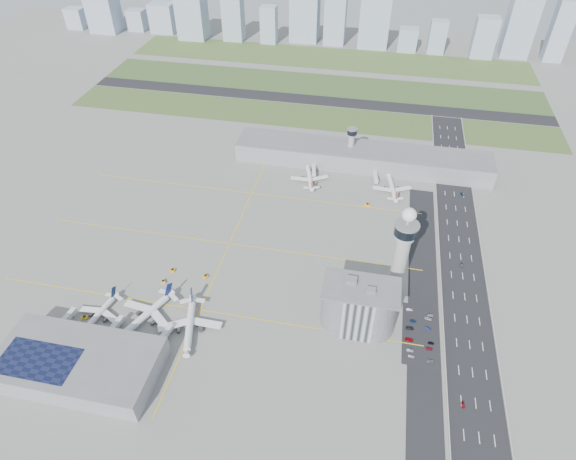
% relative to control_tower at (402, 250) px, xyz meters
% --- Properties ---
extents(ground, '(1000.00, 1000.00, 0.00)m').
position_rel_control_tower_xyz_m(ground, '(-72.00, -8.00, -35.04)').
color(ground, gray).
extents(grass_strip_0, '(480.00, 50.00, 0.08)m').
position_rel_control_tower_xyz_m(grass_strip_0, '(-92.00, 217.00, -35.00)').
color(grass_strip_0, '#3F5227').
rests_on(grass_strip_0, ground).
extents(grass_strip_1, '(480.00, 60.00, 0.08)m').
position_rel_control_tower_xyz_m(grass_strip_1, '(-92.00, 292.00, -35.00)').
color(grass_strip_1, '#3C5428').
rests_on(grass_strip_1, ground).
extents(grass_strip_2, '(480.00, 70.00, 0.08)m').
position_rel_control_tower_xyz_m(grass_strip_2, '(-92.00, 372.00, -35.00)').
color(grass_strip_2, '#475E2C').
rests_on(grass_strip_2, ground).
extents(runway, '(480.00, 22.00, 0.10)m').
position_rel_control_tower_xyz_m(runway, '(-92.00, 254.00, -34.98)').
color(runway, black).
rests_on(runway, ground).
extents(highway, '(28.00, 500.00, 0.10)m').
position_rel_control_tower_xyz_m(highway, '(43.00, -8.00, -34.99)').
color(highway, black).
rests_on(highway, ground).
extents(barrier_left, '(0.60, 500.00, 1.20)m').
position_rel_control_tower_xyz_m(barrier_left, '(29.00, -8.00, -34.44)').
color(barrier_left, '#9E9E99').
rests_on(barrier_left, ground).
extents(barrier_right, '(0.60, 500.00, 1.20)m').
position_rel_control_tower_xyz_m(barrier_right, '(57.00, -8.00, -34.44)').
color(barrier_right, '#9E9E99').
rests_on(barrier_right, ground).
extents(landside_road, '(18.00, 260.00, 0.08)m').
position_rel_control_tower_xyz_m(landside_road, '(18.00, -18.00, -35.00)').
color(landside_road, black).
rests_on(landside_road, ground).
extents(parking_lot, '(20.00, 44.00, 0.10)m').
position_rel_control_tower_xyz_m(parking_lot, '(16.00, -30.00, -34.99)').
color(parking_lot, black).
rests_on(parking_lot, ground).
extents(taxiway_line_h_0, '(260.00, 0.60, 0.01)m').
position_rel_control_tower_xyz_m(taxiway_line_h_0, '(-112.00, -38.00, -35.04)').
color(taxiway_line_h_0, yellow).
rests_on(taxiway_line_h_0, ground).
extents(taxiway_line_h_1, '(260.00, 0.60, 0.01)m').
position_rel_control_tower_xyz_m(taxiway_line_h_1, '(-112.00, 22.00, -35.04)').
color(taxiway_line_h_1, yellow).
rests_on(taxiway_line_h_1, ground).
extents(taxiway_line_h_2, '(260.00, 0.60, 0.01)m').
position_rel_control_tower_xyz_m(taxiway_line_h_2, '(-112.00, 82.00, -35.04)').
color(taxiway_line_h_2, yellow).
rests_on(taxiway_line_h_2, ground).
extents(taxiway_line_v, '(0.60, 260.00, 0.01)m').
position_rel_control_tower_xyz_m(taxiway_line_v, '(-112.00, 22.00, -35.04)').
color(taxiway_line_v, yellow).
rests_on(taxiway_line_v, ground).
extents(control_tower, '(14.00, 14.00, 64.50)m').
position_rel_control_tower_xyz_m(control_tower, '(0.00, 0.00, 0.00)').
color(control_tower, '#ADAAA5').
rests_on(control_tower, ground).
extents(secondary_tower, '(8.60, 8.60, 31.90)m').
position_rel_control_tower_xyz_m(secondary_tower, '(-42.00, 142.00, -16.24)').
color(secondary_tower, '#ADAAA5').
rests_on(secondary_tower, ground).
extents(admin_building, '(42.00, 24.00, 33.50)m').
position_rel_control_tower_xyz_m(admin_building, '(-20.01, -30.00, -19.74)').
color(admin_building, '#B2B2B7').
rests_on(admin_building, ground).
extents(terminal_pier, '(210.00, 32.00, 15.80)m').
position_rel_control_tower_xyz_m(terminal_pier, '(-32.00, 140.00, -27.14)').
color(terminal_pier, gray).
rests_on(terminal_pier, ground).
extents(near_terminal, '(84.00, 42.00, 13.00)m').
position_rel_control_tower_xyz_m(near_terminal, '(-160.07, -90.02, -28.62)').
color(near_terminal, gray).
rests_on(near_terminal, ground).
extents(airplane_near_a, '(35.49, 39.66, 9.75)m').
position_rel_control_tower_xyz_m(airplane_near_a, '(-168.09, -55.16, -30.17)').
color(airplane_near_a, white).
rests_on(airplane_near_a, ground).
extents(airplane_near_b, '(49.70, 53.04, 11.85)m').
position_rel_control_tower_xyz_m(airplane_near_b, '(-140.22, -49.91, -29.12)').
color(airplane_near_b, white).
rests_on(airplane_near_b, ground).
extents(airplane_near_c, '(47.02, 51.62, 12.18)m').
position_rel_control_tower_xyz_m(airplane_near_c, '(-112.78, -52.94, -28.95)').
color(airplane_near_c, white).
rests_on(airplane_near_c, ground).
extents(airplane_far_a, '(39.62, 43.47, 10.24)m').
position_rel_control_tower_xyz_m(airplane_far_a, '(-70.89, 109.21, -29.92)').
color(airplane_far_a, white).
rests_on(airplane_far_a, ground).
extents(airplane_far_b, '(37.61, 41.91, 10.23)m').
position_rel_control_tower_xyz_m(airplane_far_b, '(-5.08, 107.82, -29.93)').
color(airplane_far_b, white).
rests_on(airplane_far_b, ground).
extents(jet_bridge_near_0, '(5.39, 14.31, 5.70)m').
position_rel_control_tower_xyz_m(jet_bridge_near_0, '(-185.00, -69.00, -32.19)').
color(jet_bridge_near_0, silver).
rests_on(jet_bridge_near_0, ground).
extents(jet_bridge_near_1, '(5.39, 14.31, 5.70)m').
position_rel_control_tower_xyz_m(jet_bridge_near_1, '(-155.00, -69.00, -32.19)').
color(jet_bridge_near_1, silver).
rests_on(jet_bridge_near_1, ground).
extents(jet_bridge_near_2, '(5.39, 14.31, 5.70)m').
position_rel_control_tower_xyz_m(jet_bridge_near_2, '(-125.00, -69.00, -32.19)').
color(jet_bridge_near_2, silver).
rests_on(jet_bridge_near_2, ground).
extents(jet_bridge_far_0, '(5.39, 14.31, 5.70)m').
position_rel_control_tower_xyz_m(jet_bridge_far_0, '(-70.00, 124.00, -32.19)').
color(jet_bridge_far_0, silver).
rests_on(jet_bridge_far_0, ground).
extents(jet_bridge_far_1, '(5.39, 14.31, 5.70)m').
position_rel_control_tower_xyz_m(jet_bridge_far_1, '(-20.00, 124.00, -32.19)').
color(jet_bridge_far_1, silver).
rests_on(jet_bridge_far_1, ground).
extents(tug_0, '(4.08, 3.32, 2.06)m').
position_rel_control_tower_xyz_m(tug_0, '(-176.04, -57.53, -34.01)').
color(tug_0, gold).
rests_on(tug_0, ground).
extents(tug_1, '(3.65, 4.01, 1.93)m').
position_rel_control_tower_xyz_m(tug_1, '(-142.34, -21.29, -34.08)').
color(tug_1, gold).
rests_on(tug_1, ground).
extents(tug_2, '(3.17, 2.23, 1.81)m').
position_rel_control_tower_xyz_m(tug_2, '(-140.39, -10.76, -34.14)').
color(tug_2, orange).
rests_on(tug_2, ground).
extents(tug_3, '(3.89, 3.49, 1.87)m').
position_rel_control_tower_xyz_m(tug_3, '(-117.74, -11.62, -34.10)').
color(tug_3, orange).
rests_on(tug_3, ground).
extents(tug_4, '(2.80, 3.44, 1.74)m').
position_rel_control_tower_xyz_m(tug_4, '(-66.51, 101.10, -34.17)').
color(tug_4, yellow).
rests_on(tug_4, ground).
extents(tug_5, '(4.36, 3.80, 2.12)m').
position_rel_control_tower_xyz_m(tug_5, '(-22.31, 83.83, -33.98)').
color(tug_5, '#F9A81D').
rests_on(tug_5, ground).
extents(car_lot_0, '(3.56, 1.72, 1.17)m').
position_rel_control_tower_xyz_m(car_lot_0, '(11.11, -46.55, -34.45)').
color(car_lot_0, silver).
rests_on(car_lot_0, ground).
extents(car_lot_1, '(3.71, 1.34, 1.22)m').
position_rel_control_tower_xyz_m(car_lot_1, '(10.48, -42.80, -34.43)').
color(car_lot_1, '#A9A9A9').
rests_on(car_lot_1, ground).
extents(car_lot_2, '(4.65, 2.30, 1.27)m').
position_rel_control_tower_xyz_m(car_lot_2, '(9.90, -35.73, -34.41)').
color(car_lot_2, '#A9050E').
rests_on(car_lot_2, ground).
extents(car_lot_3, '(4.51, 2.20, 1.26)m').
position_rel_control_tower_xyz_m(car_lot_3, '(10.24, -27.36, -34.41)').
color(car_lot_3, black).
rests_on(car_lot_3, ground).
extents(car_lot_4, '(3.52, 1.62, 1.17)m').
position_rel_control_tower_xyz_m(car_lot_4, '(12.06, -21.79, -34.46)').
color(car_lot_4, navy).
rests_on(car_lot_4, ground).
extents(car_lot_5, '(3.67, 1.74, 1.16)m').
position_rel_control_tower_xyz_m(car_lot_5, '(9.87, -13.43, -34.46)').
color(car_lot_5, white).
rests_on(car_lot_5, ground).
extents(car_lot_6, '(4.16, 2.44, 1.09)m').
position_rel_control_tower_xyz_m(car_lot_6, '(21.18, -47.61, -34.50)').
color(car_lot_6, slate).
rests_on(car_lot_6, ground).
extents(car_lot_7, '(4.01, 1.83, 1.14)m').
position_rel_control_tower_xyz_m(car_lot_7, '(20.80, -39.59, -34.47)').
color(car_lot_7, maroon).
rests_on(car_lot_7, ground).
extents(car_lot_8, '(3.41, 1.60, 1.13)m').
position_rel_control_tower_xyz_m(car_lot_8, '(21.83, -35.56, -34.48)').
color(car_lot_8, black).
rests_on(car_lot_8, ground).
extents(car_lot_9, '(3.80, 1.85, 1.20)m').
position_rel_control_tower_xyz_m(car_lot_9, '(20.22, -25.75, -34.44)').
color(car_lot_9, navy).
rests_on(car_lot_9, ground).
extents(car_lot_10, '(4.19, 2.27, 1.11)m').
position_rel_control_tower_xyz_m(car_lot_10, '(20.61, -18.19, -34.48)').
color(car_lot_10, '#B5BAC6').
rests_on(car_lot_10, ground).
extents(car_lot_11, '(4.08, 2.03, 1.14)m').
position_rel_control_tower_xyz_m(car_lot_11, '(21.84, -15.33, -34.47)').
color(car_lot_11, '#959596').
rests_on(car_lot_11, ground).
extents(car_hw_0, '(1.83, 3.72, 1.22)m').
position_rel_control_tower_xyz_m(car_hw_0, '(36.68, -70.44, -34.43)').
color(car_hw_0, maroon).
rests_on(car_hw_0, ground).
extents(car_hw_1, '(1.68, 3.96, 1.27)m').
position_rel_control_tower_xyz_m(car_hw_1, '(42.89, 31.38, -34.41)').
color(car_hw_1, black).
rests_on(car_hw_1, ground).
extents(car_hw_2, '(2.66, 4.65, 1.22)m').
position_rel_control_tower_xyz_m(car_hw_2, '(48.92, 112.55, -34.43)').
color(car_hw_2, '#192E48').
rests_on(car_hw_2, ground).
extents(car_hw_4, '(1.74, 3.37, 1.10)m').
position_rel_control_tower_xyz_m(car_hw_4, '(36.23, 171.58, -34.49)').
color(car_hw_4, slate).
rests_on(car_hw_4, ground).
extents(skyline_bldg_0, '(24.05, 19.24, 26.50)m').
position_rel_control_tower_xyz_m(skyline_bldg_0, '(-449.77, 413.70, -21.79)').
color(skyline_bldg_0, '#9EADC1').
rests_on(skyline_bldg_0, ground).
extents(skyline_bldg_1, '(37.63, 30.10, 65.60)m').
position_rel_control_tower_xyz_m(skyline_bldg_1, '(-403.22, 409.61, -2.24)').
color(skyline_bldg_1, '#9EADC1').
rests_on(skyline_bldg_1, ground).
extents(skyline_bldg_2, '(22.81, 18.25, 26.79)m').
position_rel_control_tower_xyz_m(skyline_bldg_2, '(-363.25, 422.16, -21.65)').
color(skyline_bldg_2, '#9EADC1').
rests_on(skyline_bldg_2, ground).
extents(skyline_bldg_3, '(32.30, 25.84, 36.93)m').
position_rel_control_tower_xyz_m(skyline_bldg_3, '(-324.58, 423.35, -16.58)').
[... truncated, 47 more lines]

